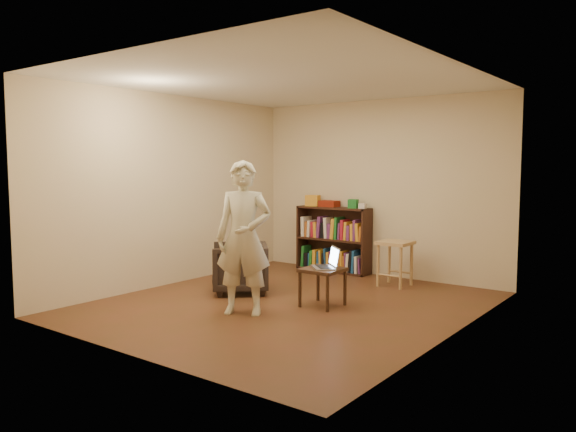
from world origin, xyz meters
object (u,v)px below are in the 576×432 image
Objects in this scene: side_table at (323,275)px; person at (244,238)px; stool at (395,250)px; laptop at (328,263)px; bookshelf at (334,243)px; armchair at (240,268)px.

person is at bearing -122.64° from side_table.
stool is 0.36× the size of person.
person reaches higher than laptop.
bookshelf is 2.68× the size of side_table.
laptop is at bearing -95.46° from stool.
person reaches higher than side_table.
bookshelf is 2.17m from laptop.
bookshelf is at bearing 118.84° from side_table.
person reaches higher than stool.
armchair is 1.19m from person.
stool is 1.37× the size of side_table.
stool is 2.12m from armchair.
person is (0.74, -0.76, 0.53)m from armchair.
laptop reaches higher than side_table.
stool is at bearing -18.11° from bookshelf.
side_table is at bearing -96.75° from stool.
bookshelf reaches higher than laptop.
side_table is (-0.18, -1.51, -0.12)m from stool.
laptop is (0.04, 0.04, 0.13)m from side_table.
person is (-0.69, -2.31, 0.35)m from stool.
armchair is (-0.20, -1.96, -0.12)m from bookshelf.
stool is 1.53m from side_table.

